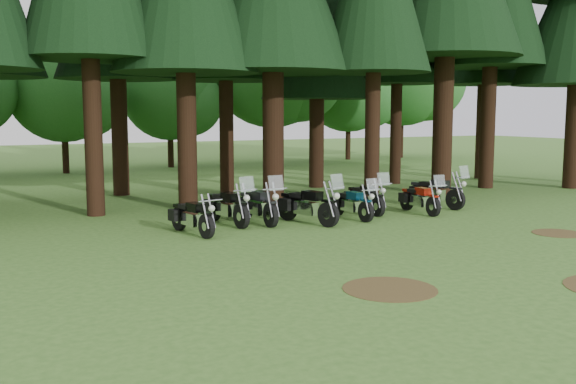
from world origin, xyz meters
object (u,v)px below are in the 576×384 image
object	(u,v)px
motorcycle_5	(365,199)
motorcycle_1	(227,208)
motorcycle_6	(420,200)
motorcycle_4	(351,204)
motorcycle_0	(192,218)
motorcycle_2	(258,206)
motorcycle_3	(308,206)
motorcycle_7	(436,193)

from	to	relation	value
motorcycle_5	motorcycle_1	bearing A→B (deg)	-177.65
motorcycle_1	motorcycle_6	bearing A→B (deg)	-15.36
motorcycle_4	motorcycle_5	world-z (taller)	motorcycle_5
motorcycle_0	motorcycle_4	size ratio (longest dim) A/B	1.00
motorcycle_2	motorcycle_4	size ratio (longest dim) A/B	1.13
motorcycle_2	motorcycle_5	world-z (taller)	motorcycle_2
motorcycle_4	motorcycle_1	bearing A→B (deg)	164.30
motorcycle_0	motorcycle_1	world-z (taller)	motorcycle_1
motorcycle_3	motorcycle_7	size ratio (longest dim) A/B	1.01
motorcycle_0	motorcycle_6	size ratio (longest dim) A/B	1.00
motorcycle_7	motorcycle_5	bearing A→B (deg)	166.64
motorcycle_0	motorcycle_4	distance (m)	5.29
motorcycle_0	motorcycle_5	distance (m)	6.38
motorcycle_1	motorcycle_7	distance (m)	7.83
motorcycle_3	motorcycle_1	bearing A→B (deg)	140.46
motorcycle_0	motorcycle_5	size ratio (longest dim) A/B	0.94
motorcycle_1	motorcycle_2	world-z (taller)	motorcycle_2
motorcycle_0	motorcycle_4	world-z (taller)	motorcycle_4
motorcycle_5	motorcycle_7	distance (m)	2.94
motorcycle_4	motorcycle_5	size ratio (longest dim) A/B	0.94
motorcycle_0	motorcycle_1	xyz separation A→B (m)	(1.42, 0.99, 0.06)
motorcycle_2	motorcycle_5	size ratio (longest dim) A/B	1.07
motorcycle_0	motorcycle_5	world-z (taller)	motorcycle_5
motorcycle_3	motorcycle_6	bearing A→B (deg)	-15.84
motorcycle_4	motorcycle_6	xyz separation A→B (m)	(2.62, -0.09, 0.00)
motorcycle_4	motorcycle_6	size ratio (longest dim) A/B	1.00
motorcycle_6	motorcycle_3	bearing A→B (deg)	-175.77
motorcycle_4	motorcycle_6	distance (m)	2.62
motorcycle_5	motorcycle_6	bearing A→B (deg)	-24.86
motorcycle_1	motorcycle_6	distance (m)	6.54
motorcycle_7	motorcycle_0	bearing A→B (deg)	172.84
motorcycle_7	motorcycle_1	bearing A→B (deg)	166.64
motorcycle_4	motorcycle_7	bearing A→B (deg)	6.25
motorcycle_6	motorcycle_7	bearing A→B (deg)	34.61
motorcycle_4	motorcycle_6	bearing A→B (deg)	-6.03
motorcycle_5	motorcycle_2	bearing A→B (deg)	-175.14
motorcycle_6	motorcycle_5	bearing A→B (deg)	155.76
motorcycle_3	motorcycle_6	world-z (taller)	motorcycle_3
motorcycle_1	motorcycle_3	bearing A→B (deg)	-30.56
motorcycle_5	motorcycle_0	bearing A→B (deg)	-168.60
motorcycle_2	motorcycle_6	world-z (taller)	motorcycle_2
motorcycle_1	motorcycle_5	bearing A→B (deg)	-8.12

